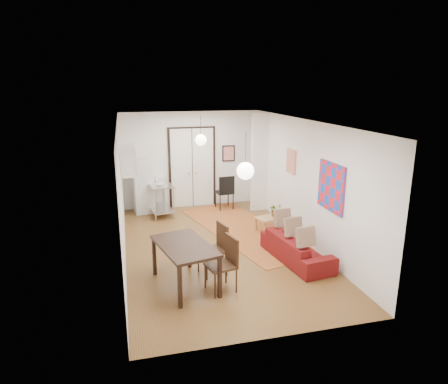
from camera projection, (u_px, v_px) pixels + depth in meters
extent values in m
plane|color=brown|center=(219.00, 248.00, 9.26)|extent=(7.00, 7.00, 0.00)
cube|color=white|center=(218.00, 122.00, 8.50)|extent=(4.20, 7.00, 0.02)
cube|color=white|center=(192.00, 160.00, 12.15)|extent=(4.20, 0.02, 2.90)
cube|color=white|center=(276.00, 248.00, 5.60)|extent=(4.20, 0.02, 2.90)
cube|color=white|center=(121.00, 194.00, 8.38)|extent=(0.02, 7.00, 2.90)
cube|color=white|center=(305.00, 182.00, 9.37)|extent=(0.02, 7.00, 2.90)
cube|color=white|center=(192.00, 168.00, 12.17)|extent=(1.44, 0.06, 2.50)
cube|color=white|center=(260.00, 163.00, 11.70)|extent=(0.50, 0.10, 2.90)
cube|color=white|center=(127.00, 160.00, 9.71)|extent=(0.35, 1.00, 0.70)
cube|color=red|center=(331.00, 187.00, 8.14)|extent=(0.05, 1.00, 1.00)
cube|color=#F1E8C9|center=(291.00, 161.00, 10.02)|extent=(0.05, 0.50, 0.60)
cube|color=red|center=(229.00, 153.00, 12.36)|extent=(0.40, 0.03, 0.50)
cube|color=olive|center=(121.00, 154.00, 10.13)|extent=(0.03, 0.44, 0.54)
sphere|color=white|center=(201.00, 140.00, 10.54)|extent=(0.30, 0.30, 0.30)
cylinder|color=black|center=(201.00, 125.00, 10.43)|extent=(0.01, 0.01, 0.50)
sphere|color=white|center=(245.00, 171.00, 6.80)|extent=(0.30, 0.30, 0.30)
cylinder|color=black|center=(246.00, 148.00, 6.69)|extent=(0.01, 0.01, 0.50)
cube|color=#A95C2A|center=(244.00, 229.00, 10.45)|extent=(2.79, 4.84, 0.01)
imported|color=maroon|center=(297.00, 248.00, 8.54)|extent=(1.01, 2.01, 0.56)
cube|color=tan|center=(271.00, 217.00, 10.33)|extent=(0.92, 0.69, 0.04)
cube|color=tan|center=(260.00, 227.00, 10.12)|extent=(0.06, 0.06, 0.33)
cube|color=tan|center=(287.00, 225.00, 10.29)|extent=(0.06, 0.06, 0.33)
cube|color=tan|center=(256.00, 223.00, 10.46)|extent=(0.06, 0.06, 0.33)
cube|color=tan|center=(281.00, 220.00, 10.63)|extent=(0.06, 0.06, 0.33)
imported|color=#2A5E2A|center=(275.00, 210.00, 10.30)|extent=(0.36, 0.39, 0.35)
cube|color=silver|center=(159.00, 184.00, 11.45)|extent=(0.77, 1.29, 0.04)
cube|color=silver|center=(160.00, 208.00, 11.64)|extent=(0.73, 1.25, 0.03)
cylinder|color=silver|center=(152.00, 205.00, 10.97)|extent=(0.04, 0.04, 0.91)
cylinder|color=silver|center=(171.00, 204.00, 11.09)|extent=(0.04, 0.04, 0.91)
cylinder|color=silver|center=(149.00, 194.00, 12.04)|extent=(0.04, 0.04, 0.91)
cylinder|color=silver|center=(167.00, 193.00, 12.16)|extent=(0.04, 0.04, 0.91)
imported|color=silver|center=(160.00, 185.00, 11.15)|extent=(0.27, 0.27, 0.05)
imported|color=teal|center=(156.00, 178.00, 11.64)|extent=(0.11, 0.11, 0.19)
cube|color=silver|center=(143.00, 187.00, 11.64)|extent=(0.62, 0.62, 1.55)
cube|color=black|center=(184.00, 246.00, 7.34)|extent=(1.17, 1.65, 0.05)
cube|color=black|center=(169.00, 287.00, 6.71)|extent=(0.08, 0.08, 0.77)
cube|color=black|center=(213.00, 281.00, 6.89)|extent=(0.08, 0.08, 0.77)
cube|color=black|center=(161.00, 254.00, 8.01)|extent=(0.08, 0.08, 0.77)
cube|color=black|center=(198.00, 250.00, 8.19)|extent=(0.08, 0.08, 0.77)
cube|color=#371E11|center=(212.00, 251.00, 7.89)|extent=(0.59, 0.57, 0.04)
cube|color=#371E11|center=(210.00, 234.00, 8.03)|extent=(0.15, 0.47, 0.51)
cylinder|color=#371E11|center=(204.00, 268.00, 7.70)|extent=(0.03, 0.03, 0.49)
cylinder|color=#371E11|center=(225.00, 266.00, 7.80)|extent=(0.03, 0.03, 0.49)
cylinder|color=#371E11|center=(200.00, 259.00, 8.11)|extent=(0.03, 0.03, 0.49)
cylinder|color=#371E11|center=(220.00, 257.00, 8.20)|extent=(0.03, 0.03, 0.49)
cube|color=#371E11|center=(221.00, 266.00, 7.23)|extent=(0.59, 0.57, 0.04)
cube|color=#371E11|center=(218.00, 247.00, 7.37)|extent=(0.15, 0.47, 0.51)
cylinder|color=#371E11|center=(212.00, 285.00, 7.05)|extent=(0.03, 0.03, 0.49)
cylinder|color=#371E11|center=(235.00, 282.00, 7.15)|extent=(0.03, 0.03, 0.49)
cylinder|color=#371E11|center=(207.00, 274.00, 7.45)|extent=(0.03, 0.03, 0.49)
cylinder|color=#371E11|center=(229.00, 272.00, 7.55)|extent=(0.03, 0.03, 0.49)
cube|color=black|center=(224.00, 192.00, 12.06)|extent=(0.53, 0.53, 0.04)
cube|color=black|center=(222.00, 182.00, 12.20)|extent=(0.48, 0.09, 0.51)
cylinder|color=black|center=(219.00, 203.00, 11.88)|extent=(0.03, 0.03, 0.51)
cylinder|color=black|center=(233.00, 202.00, 11.98)|extent=(0.03, 0.03, 0.51)
cylinder|color=black|center=(216.00, 199.00, 12.28)|extent=(0.03, 0.03, 0.51)
cylinder|color=black|center=(229.00, 198.00, 12.37)|extent=(0.03, 0.03, 0.51)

